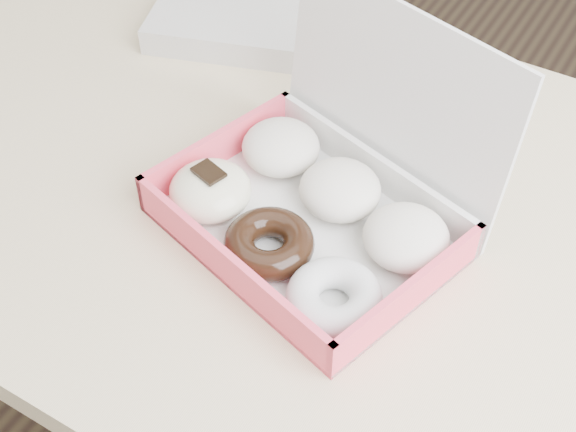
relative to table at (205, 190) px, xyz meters
The scene contains 4 objects.
ground 0.67m from the table, ahead, with size 4.00×4.00×0.00m, color black.
table is the anchor object (origin of this frame).
donut_box 0.23m from the table, 12.09° to the right, with size 0.39×0.36×0.24m.
newspapers 0.30m from the table, 112.75° to the left, with size 0.25×0.20×0.04m, color silver.
Camera 1 is at (0.50, -0.62, 1.45)m, focal length 50.00 mm.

